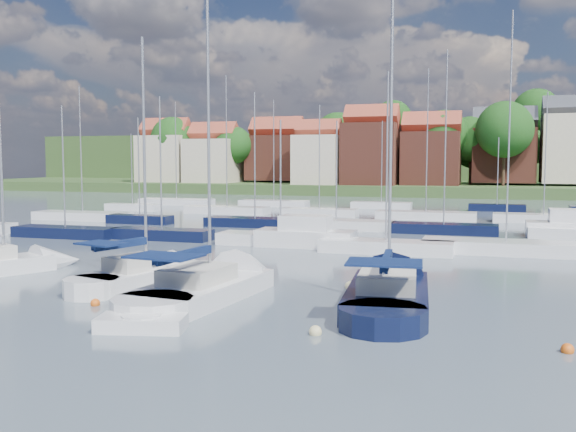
% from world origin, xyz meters
% --- Properties ---
extents(ground, '(260.00, 260.00, 0.00)m').
position_xyz_m(ground, '(0.00, 40.00, 0.00)').
color(ground, '#495663').
rests_on(ground, ground).
extents(sailboat_left, '(4.92, 9.89, 13.09)m').
position_xyz_m(sailboat_left, '(-8.87, 4.75, 0.36)').
color(sailboat_left, silver).
rests_on(sailboat_left, ground).
extents(sailboat_centre, '(4.46, 12.52, 16.62)m').
position_xyz_m(sailboat_centre, '(-4.66, 3.55, 0.35)').
color(sailboat_centre, silver).
rests_on(sailboat_centre, ground).
extents(sailboat_navy, '(4.58, 12.75, 17.24)m').
position_xyz_m(sailboat_navy, '(3.01, 4.75, 0.35)').
color(sailboat_navy, black).
rests_on(sailboat_navy, ground).
extents(sailboat_far, '(5.90, 8.93, 11.79)m').
position_xyz_m(sailboat_far, '(-17.87, 5.11, 0.34)').
color(sailboat_far, silver).
rests_on(sailboat_far, ground).
extents(tender, '(3.40, 2.15, 0.68)m').
position_xyz_m(tender, '(-4.74, -3.49, 0.26)').
color(tender, silver).
rests_on(tender, ground).
extents(buoy_c, '(0.51, 0.51, 0.51)m').
position_xyz_m(buoy_c, '(-5.75, -1.84, 0.00)').
color(buoy_c, beige).
rests_on(buoy_c, ground).
extents(buoy_d, '(0.46, 0.46, 0.46)m').
position_xyz_m(buoy_d, '(1.42, -2.12, 0.00)').
color(buoy_d, beige).
rests_on(buoy_d, ground).
extents(buoy_e, '(0.53, 0.53, 0.53)m').
position_xyz_m(buoy_e, '(0.88, 6.32, 0.00)').
color(buoy_e, beige).
rests_on(buoy_e, ground).
extents(buoy_f, '(0.42, 0.42, 0.42)m').
position_xyz_m(buoy_f, '(9.70, -1.72, 0.00)').
color(buoy_f, '#D85914').
rests_on(buoy_f, ground).
extents(buoy_h, '(0.41, 0.41, 0.41)m').
position_xyz_m(buoy_h, '(-8.69, -0.58, 0.00)').
color(buoy_h, '#D85914').
rests_on(buoy_h, ground).
extents(marina_field, '(79.62, 41.41, 15.93)m').
position_xyz_m(marina_field, '(1.91, 35.15, 0.43)').
color(marina_field, silver).
rests_on(marina_field, ground).
extents(far_shore_town, '(212.46, 90.00, 22.27)m').
position_xyz_m(far_shore_town, '(2.23, 132.67, 4.61)').
color(far_shore_town, '#375028').
rests_on(far_shore_town, ground).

